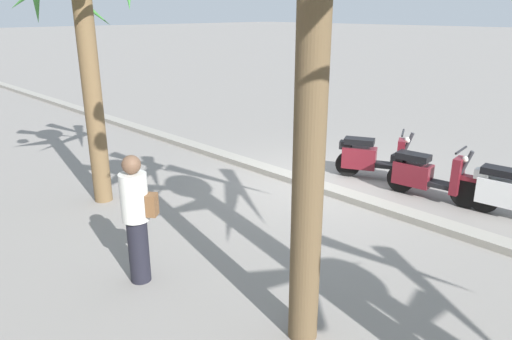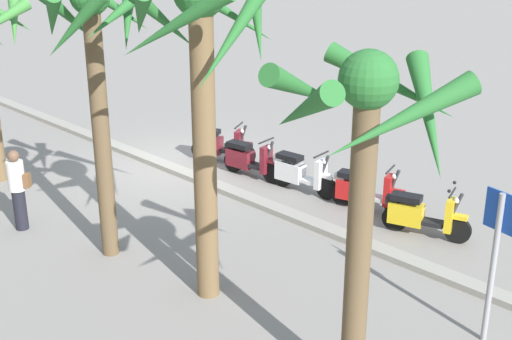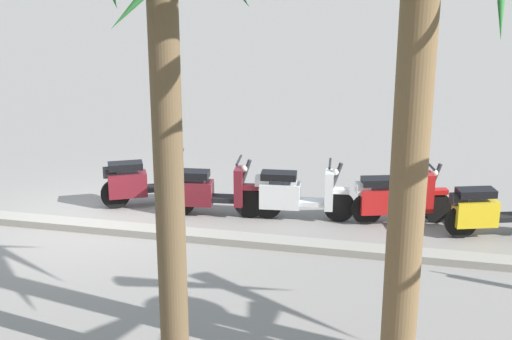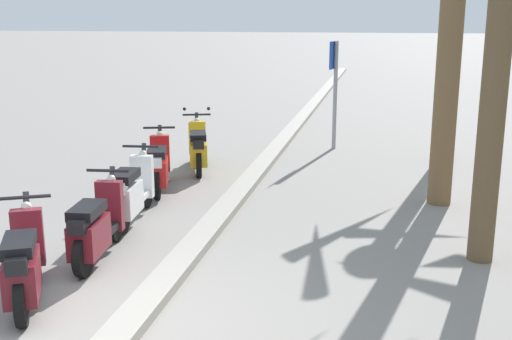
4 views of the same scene
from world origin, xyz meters
The scene contains 8 objects.
ground_plane centered at (0.00, 0.00, 0.00)m, with size 200.00×200.00×0.00m, color gray.
curb_strip centered at (0.00, 0.25, 0.06)m, with size 60.00×0.36×0.12m, color gray.
scooter_yellow_mid_centre centered at (-6.49, -0.93, 0.45)m, with size 1.72×0.79×1.17m.
scooter_red_gap_after_mid centered at (-4.95, -1.17, 0.44)m, with size 1.68×0.75×1.04m.
scooter_white_second_in_line centered at (-3.29, -0.97, 0.45)m, with size 1.76×0.56×1.04m.
scooter_maroon_last_in_row centered at (-1.78, -0.82, 0.44)m, with size 1.72×0.56×1.04m.
scooter_maroon_lead_nearest centered at (-0.49, -1.01, 0.45)m, with size 1.60×0.91×1.04m.
crossing_sign centered at (-9.17, 1.46, 1.50)m, with size 0.59×0.17×2.40m.
Camera 4 is at (5.08, 2.59, 2.99)m, focal length 44.60 mm.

